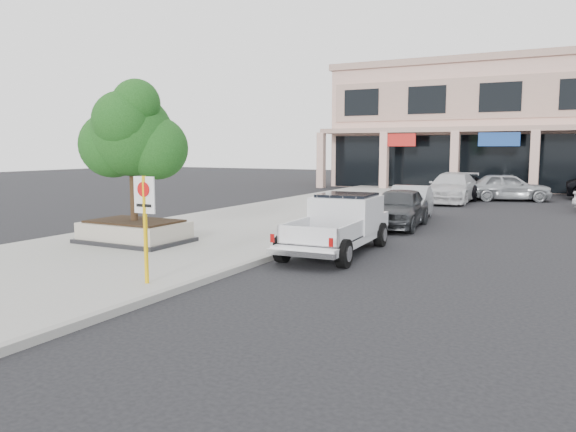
% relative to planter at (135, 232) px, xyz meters
% --- Properties ---
extents(ground, '(120.00, 120.00, 0.00)m').
position_rel_planter_xyz_m(ground, '(6.26, -0.71, -0.48)').
color(ground, black).
rests_on(ground, ground).
extents(sidewalk, '(8.00, 52.00, 0.15)m').
position_rel_planter_xyz_m(sidewalk, '(0.76, 5.29, -0.40)').
color(sidewalk, gray).
rests_on(sidewalk, ground).
extents(curb, '(0.20, 52.00, 0.15)m').
position_rel_planter_xyz_m(curb, '(4.71, 5.29, -0.40)').
color(curb, gray).
rests_on(curb, ground).
extents(planter, '(3.20, 2.20, 0.68)m').
position_rel_planter_xyz_m(planter, '(0.00, 0.00, 0.00)').
color(planter, black).
rests_on(planter, sidewalk).
extents(planter_tree, '(2.90, 2.55, 4.00)m').
position_rel_planter_xyz_m(planter_tree, '(0.13, 0.15, 2.94)').
color(planter_tree, black).
rests_on(planter_tree, planter).
extents(no_parking_sign, '(0.55, 0.09, 2.30)m').
position_rel_planter_xyz_m(no_parking_sign, '(3.97, -3.89, 1.16)').
color(no_parking_sign, yellow).
rests_on(no_parking_sign, sidewalk).
extents(hedge, '(1.10, 0.99, 0.93)m').
position_rel_planter_xyz_m(hedge, '(4.37, 4.40, 0.14)').
color(hedge, '#204F16').
rests_on(hedge, sidewalk).
extents(pickup_truck, '(2.28, 5.44, 1.68)m').
position_rel_planter_xyz_m(pickup_truck, '(5.91, 1.88, 0.36)').
color(pickup_truck, silver).
rests_on(pickup_truck, ground).
extents(curb_car_a, '(2.15, 4.60, 1.52)m').
position_rel_planter_xyz_m(curb_car_a, '(5.91, 7.98, 0.29)').
color(curb_car_a, '#2F3235').
rests_on(curb_car_a, ground).
extents(curb_car_b, '(2.07, 4.51, 1.43)m').
position_rel_planter_xyz_m(curb_car_b, '(5.66, 10.44, 0.24)').
color(curb_car_b, '#A4A7AC').
rests_on(curb_car_b, ground).
extents(curb_car_c, '(2.32, 5.66, 1.64)m').
position_rel_planter_xyz_m(curb_car_c, '(5.61, 19.14, 0.34)').
color(curb_car_c, silver).
rests_on(curb_car_c, ground).
extents(curb_car_d, '(2.42, 5.11, 1.41)m').
position_rel_planter_xyz_m(curb_car_d, '(5.67, 21.50, 0.23)').
color(curb_car_d, black).
rests_on(curb_car_d, ground).
extents(lot_car_a, '(5.09, 3.26, 1.61)m').
position_rel_planter_xyz_m(lot_car_a, '(8.26, 21.59, 0.33)').
color(lot_car_a, '#9B9FA3').
rests_on(lot_car_a, ground).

